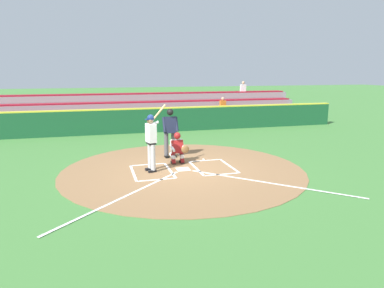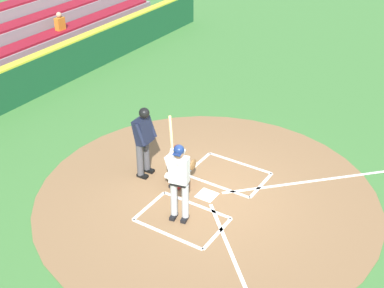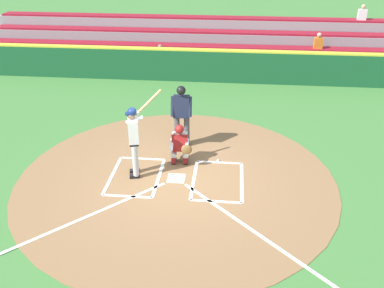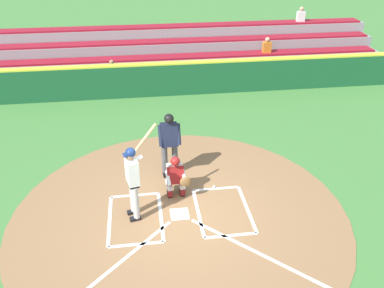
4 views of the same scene
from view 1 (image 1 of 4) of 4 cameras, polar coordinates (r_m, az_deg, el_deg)
ground_plane at (r=11.60m, az=-1.47°, el=-4.23°), size 120.00×120.00×0.00m
dirt_circle at (r=11.60m, az=-1.47°, el=-4.20°), size 8.00×8.00×0.01m
home_plate_and_chalk at (r=10.78m, az=-0.33°, el=-5.41°), size 7.93×4.91×0.01m
batter at (r=11.22m, az=-6.72°, el=0.92°), size 0.84×0.89×2.13m
catcher at (r=12.22m, az=-2.39°, el=-0.55°), size 0.61×0.61×1.13m
plate_umpire at (r=13.01m, az=-3.64°, el=2.39°), size 0.59×0.43×1.86m
baseball at (r=12.75m, az=1.91°, el=-2.57°), size 0.07×0.07×0.07m
backstop_wall at (r=18.69m, az=-7.09°, el=3.92°), size 22.00×0.36×1.31m
bleacher_stand at (r=21.34m, az=-8.17°, el=5.01°), size 20.00×3.40×2.55m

